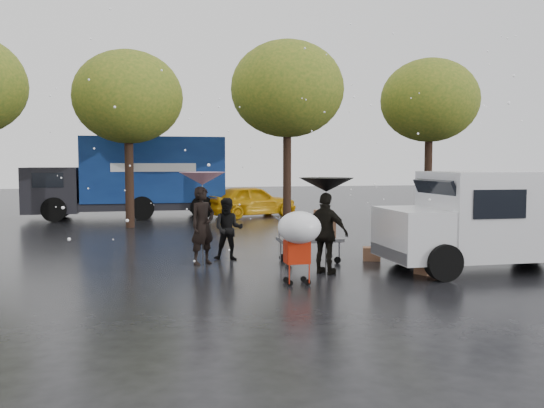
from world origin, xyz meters
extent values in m
plane|color=black|center=(0.00, 0.00, 0.00)|extent=(90.00, 90.00, 0.00)
imported|color=black|center=(-1.58, 1.63, 0.92)|extent=(0.80, 0.74, 1.84)
imported|color=black|center=(-0.91, 2.10, 0.77)|extent=(0.86, 0.74, 1.54)
imported|color=black|center=(0.91, -0.10, 0.88)|extent=(1.03, 1.03, 1.76)
cylinder|color=#4C4C4C|center=(-1.58, 1.63, 1.01)|extent=(0.02, 0.02, 2.03)
cone|color=#C6516F|center=(-1.58, 1.63, 2.03)|extent=(1.09, 1.09, 0.30)
sphere|color=#4C4C4C|center=(-1.58, 1.63, 2.06)|extent=(0.06, 0.06, 0.06)
cylinder|color=#4C4C4C|center=(0.91, -0.10, 0.96)|extent=(0.02, 0.02, 1.93)
cone|color=black|center=(0.91, -0.10, 1.93)|extent=(1.19, 1.19, 0.30)
sphere|color=#4C4C4C|center=(0.91, -0.10, 1.96)|extent=(0.06, 0.06, 0.06)
cube|color=slate|center=(0.97, 1.37, 0.55)|extent=(1.50, 0.80, 0.08)
cylinder|color=slate|center=(0.22, 1.37, 0.80)|extent=(0.04, 0.04, 0.60)
cube|color=brown|center=(1.32, 1.47, 0.79)|extent=(0.55, 0.45, 0.40)
cube|color=brown|center=(0.67, 1.27, 0.77)|extent=(0.45, 0.40, 0.35)
cube|color=brown|center=(1.27, 1.22, 1.13)|extent=(0.40, 0.35, 0.28)
cube|color=tan|center=(1.02, 1.37, 0.65)|extent=(0.90, 0.55, 0.12)
cylinder|color=black|center=(0.37, 1.05, 0.08)|extent=(0.16, 0.05, 0.16)
cylinder|color=black|center=(0.37, 1.69, 0.08)|extent=(0.16, 0.05, 0.16)
cylinder|color=black|center=(1.57, 1.05, 0.08)|extent=(0.16, 0.05, 0.16)
cylinder|color=black|center=(1.57, 1.69, 0.08)|extent=(0.16, 0.05, 0.16)
cube|color=red|center=(0.03, -1.02, 0.65)|extent=(0.47, 0.41, 0.45)
cylinder|color=red|center=(0.03, -1.21, 1.02)|extent=(0.42, 0.02, 0.02)
cylinder|color=#4C4C4C|center=(0.03, -1.21, 0.95)|extent=(0.02, 0.02, 0.60)
ellipsoid|color=white|center=(0.03, -1.21, 1.15)|extent=(0.84, 0.84, 0.63)
cylinder|color=black|center=(-0.15, -1.18, 0.06)|extent=(0.12, 0.04, 0.12)
cylinder|color=black|center=(-0.15, -0.86, 0.06)|extent=(0.12, 0.04, 0.12)
cylinder|color=black|center=(0.21, -1.18, 0.06)|extent=(0.12, 0.04, 0.12)
cylinder|color=black|center=(0.21, -0.86, 0.06)|extent=(0.12, 0.04, 0.12)
cube|color=silver|center=(5.21, -0.40, 1.25)|extent=(3.80, 2.00, 1.90)
cube|color=silver|center=(2.81, -0.40, 0.85)|extent=(1.20, 1.95, 1.10)
cube|color=black|center=(3.36, -0.40, 1.70)|extent=(0.37, 1.70, 0.67)
cube|color=slate|center=(2.26, -0.40, 0.45)|extent=(0.12, 1.90, 0.25)
cylinder|color=black|center=(3.01, -1.35, 0.38)|extent=(0.76, 0.28, 0.76)
cylinder|color=black|center=(3.01, 0.55, 0.38)|extent=(0.76, 0.28, 0.76)
cylinder|color=black|center=(6.31, 0.55, 0.38)|extent=(0.76, 0.28, 0.76)
cube|color=navy|center=(-2.59, 13.88, 2.10)|extent=(6.00, 2.50, 2.80)
cube|color=black|center=(-6.79, 13.88, 1.25)|extent=(2.20, 2.40, 1.90)
cube|color=black|center=(-3.59, 13.88, 0.55)|extent=(8.00, 2.30, 0.35)
cube|color=silver|center=(-2.59, 12.62, 2.20)|extent=(3.50, 0.03, 0.35)
cylinder|color=black|center=(-6.59, 12.73, 0.50)|extent=(1.00, 0.30, 1.00)
cylinder|color=black|center=(-6.59, 15.03, 0.50)|extent=(1.00, 0.30, 1.00)
cylinder|color=black|center=(-0.59, 12.73, 0.50)|extent=(1.00, 0.30, 1.00)
cylinder|color=black|center=(-0.59, 15.03, 0.50)|extent=(1.00, 0.30, 1.00)
cube|color=brown|center=(3.05, -0.58, 0.20)|extent=(0.55, 0.51, 0.40)
cube|color=brown|center=(2.52, 1.27, 0.16)|extent=(0.50, 0.45, 0.33)
imported|color=#E8A40C|center=(1.63, 13.22, 0.70)|extent=(4.45, 2.99, 1.41)
cylinder|color=black|center=(-3.50, 10.00, 2.24)|extent=(0.32, 0.32, 4.48)
ellipsoid|color=#375A19|center=(-3.50, 10.00, 4.80)|extent=(4.00, 4.00, 3.40)
cylinder|color=black|center=(2.50, 10.00, 2.45)|extent=(0.32, 0.32, 4.90)
ellipsoid|color=#375A19|center=(2.50, 10.00, 5.25)|extent=(4.40, 4.40, 3.74)
cylinder|color=black|center=(8.50, 10.00, 2.31)|extent=(0.32, 0.32, 4.62)
ellipsoid|color=#375A19|center=(8.50, 10.00, 4.95)|extent=(4.00, 4.00, 3.40)
camera|label=1|loc=(-2.82, -11.89, 2.39)|focal=38.00mm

